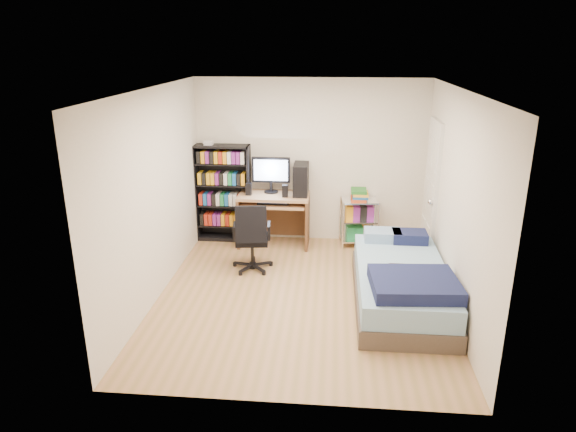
# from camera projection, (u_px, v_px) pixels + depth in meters

# --- Properties ---
(room) EXTENTS (3.58, 4.08, 2.58)m
(room) POSITION_uv_depth(u_px,v_px,m) (302.00, 199.00, 5.96)
(room) COLOR #AD7F56
(room) RESTS_ON ground
(media_shelf) EXTENTS (0.85, 0.28, 1.57)m
(media_shelf) POSITION_uv_depth(u_px,v_px,m) (223.00, 192.00, 7.96)
(media_shelf) COLOR black
(media_shelf) RESTS_ON room
(computer_desk) EXTENTS (1.07, 0.62, 1.35)m
(computer_desk) POSITION_uv_depth(u_px,v_px,m) (281.00, 198.00, 7.81)
(computer_desk) COLOR tan
(computer_desk) RESTS_ON room
(office_chair) EXTENTS (0.64, 0.64, 0.96)m
(office_chair) POSITION_uv_depth(u_px,v_px,m) (252.00, 249.00, 7.00)
(office_chair) COLOR black
(office_chair) RESTS_ON room
(wire_cart) EXTENTS (0.59, 0.45, 0.89)m
(wire_cart) POSITION_uv_depth(u_px,v_px,m) (360.00, 209.00, 7.78)
(wire_cart) COLOR white
(wire_cart) RESTS_ON room
(bed) EXTENTS (1.07, 2.14, 0.61)m
(bed) POSITION_uv_depth(u_px,v_px,m) (401.00, 283.00, 6.09)
(bed) COLOR #51453C
(bed) RESTS_ON room
(door) EXTENTS (0.12, 0.80, 2.00)m
(door) POSITION_uv_depth(u_px,v_px,m) (431.00, 192.00, 7.16)
(door) COLOR silver
(door) RESTS_ON room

